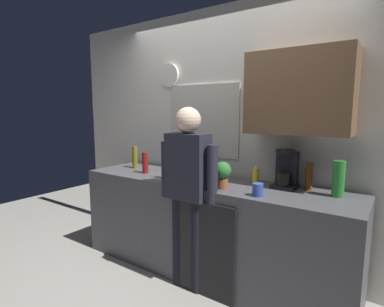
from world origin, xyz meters
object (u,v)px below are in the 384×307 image
(cup_yellow_cup, at_px, (175,168))
(person_at_sink, at_px, (188,184))
(bottle_green_wine, at_px, (172,164))
(potted_plant, at_px, (222,173))
(cup_blue_mug, at_px, (258,190))
(bottle_clear_soda, at_px, (338,179))
(coffee_maker, at_px, (286,171))
(dish_soap, at_px, (256,176))
(bottle_olive_oil, at_px, (135,157))
(mixing_bowl, at_px, (211,177))
(bottle_red_vinegar, at_px, (145,163))
(bottle_amber_beer, at_px, (309,176))

(cup_yellow_cup, bearing_deg, person_at_sink, -42.27)
(bottle_green_wine, bearing_deg, potted_plant, -1.40)
(cup_blue_mug, bearing_deg, bottle_clear_soda, 33.36)
(coffee_maker, distance_m, bottle_green_wine, 1.04)
(dish_soap, height_order, person_at_sink, person_at_sink)
(bottle_clear_soda, xyz_separation_m, person_at_sink, (-1.10, -0.44, -0.10))
(cup_blue_mug, xyz_separation_m, person_at_sink, (-0.59, -0.10, -0.01))
(bottle_clear_soda, xyz_separation_m, cup_yellow_cup, (-1.60, 0.02, -0.10))
(bottle_clear_soda, height_order, person_at_sink, person_at_sink)
(potted_plant, bearing_deg, bottle_olive_oil, 169.72)
(bottle_olive_oil, bearing_deg, cup_blue_mug, -9.77)
(bottle_green_wine, distance_m, mixing_bowl, 0.39)
(cup_blue_mug, bearing_deg, dish_soap, 115.49)
(mixing_bowl, bearing_deg, person_at_sink, -96.90)
(bottle_red_vinegar, height_order, person_at_sink, person_at_sink)
(cup_yellow_cup, xyz_separation_m, mixing_bowl, (0.54, -0.14, -0.00))
(bottle_olive_oil, height_order, person_at_sink, person_at_sink)
(bottle_amber_beer, bearing_deg, cup_blue_mug, -123.50)
(cup_blue_mug, height_order, person_at_sink, person_at_sink)
(bottle_clear_soda, bearing_deg, bottle_amber_beer, 160.90)
(bottle_olive_oil, relative_size, potted_plant, 1.09)
(bottle_red_vinegar, height_order, cup_yellow_cup, bottle_red_vinegar)
(bottle_olive_oil, xyz_separation_m, potted_plant, (1.27, -0.23, 0.01))
(bottle_olive_oil, relative_size, bottle_red_vinegar, 1.14)
(cup_yellow_cup, bearing_deg, cup_blue_mug, -18.01)
(bottle_green_wine, xyz_separation_m, person_at_sink, (0.30, -0.16, -0.11))
(cup_yellow_cup, xyz_separation_m, potted_plant, (0.75, -0.31, 0.09))
(cup_yellow_cup, bearing_deg, bottle_olive_oil, -171.55)
(cup_blue_mug, height_order, dish_soap, dish_soap)
(bottle_green_wine, bearing_deg, cup_blue_mug, -3.87)
(bottle_amber_beer, distance_m, bottle_red_vinegar, 1.62)
(bottle_clear_soda, relative_size, bottle_olive_oil, 1.12)
(bottle_clear_soda, height_order, potted_plant, bottle_clear_soda)
(coffee_maker, height_order, bottle_red_vinegar, coffee_maker)
(bottle_olive_oil, height_order, mixing_bowl, bottle_olive_oil)
(bottle_amber_beer, height_order, potted_plant, same)
(bottle_olive_oil, distance_m, person_at_sink, 1.09)
(coffee_maker, xyz_separation_m, potted_plant, (-0.43, -0.34, -0.01))
(bottle_amber_beer, height_order, bottle_green_wine, bottle_green_wine)
(bottle_olive_oil, xyz_separation_m, person_at_sink, (1.02, -0.38, -0.09))
(cup_yellow_cup, relative_size, potted_plant, 0.37)
(cup_yellow_cup, height_order, person_at_sink, person_at_sink)
(bottle_amber_beer, relative_size, dish_soap, 1.28)
(cup_yellow_cup, relative_size, person_at_sink, 0.05)
(bottle_amber_beer, distance_m, mixing_bowl, 0.85)
(bottle_green_wine, distance_m, cup_yellow_cup, 0.37)
(bottle_clear_soda, height_order, bottle_green_wine, bottle_green_wine)
(bottle_clear_soda, relative_size, mixing_bowl, 1.27)
(bottle_clear_soda, bearing_deg, mixing_bowl, -173.50)
(bottle_olive_oil, relative_size, dish_soap, 1.39)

